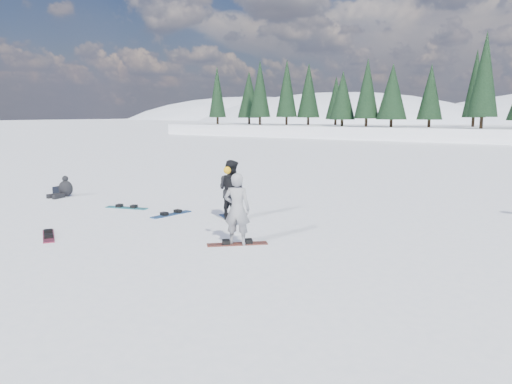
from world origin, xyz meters
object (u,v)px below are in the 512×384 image
snowboarder_woman (237,209)px  snowboard_loose_a (171,214)px  gear_bag (59,191)px  snowboard_loose_c (127,208)px  seated_rider (65,189)px  snowboarder_man (231,190)px  snowboard_loose_b (49,236)px

snowboarder_woman → snowboard_loose_a: size_ratio=1.29×
gear_bag → snowboard_loose_c: 4.58m
gear_bag → snowboard_loose_c: gear_bag is taller
seated_rider → gear_bag: 0.76m
snowboarder_man → snowboard_loose_b: size_ratio=1.22×
gear_bag → snowboard_loose_b: (5.82, -4.48, -0.14)m
snowboard_loose_b → snowboard_loose_a: size_ratio=1.00×
seated_rider → snowboard_loose_c: bearing=-7.7°
snowboard_loose_b → snowboard_loose_c: bearing=141.9°
snowboard_loose_a → snowboarder_woman: bearing=-108.4°
gear_bag → snowboard_loose_b: 7.35m
seated_rider → snowboard_loose_c: size_ratio=0.65×
snowboard_loose_b → snowboarder_woman: bearing=57.5°
snowboard_loose_b → snowboarder_man: bearing=91.4°
seated_rider → snowboard_loose_a: bearing=-5.9°
gear_bag → snowboard_loose_c: bearing=-7.6°
seated_rider → gear_bag: bearing=157.7°
snowboarder_woman → snowboard_loose_b: size_ratio=1.29×
seated_rider → gear_bag: seated_rider is taller
snowboarder_man → snowboard_loose_a: (-2.00, -0.52, -0.90)m
snowboarder_man → snowboard_loose_b: snowboarder_man is taller
snowboard_loose_a → snowboard_loose_b: bearing=175.6°
gear_bag → snowboard_loose_a: (6.58, -0.61, -0.14)m
gear_bag → seated_rider: bearing=-19.8°
snowboarder_woman → snowboard_loose_a: bearing=-44.8°
seated_rider → snowboard_loose_b: (5.12, -4.23, -0.30)m
gear_bag → snowboard_loose_b: gear_bag is taller
snowboard_loose_c → snowboarder_man: bearing=-9.0°
snowboard_loose_a → snowboard_loose_c: bearing=96.6°
snowboarder_man → seated_rider: (-7.88, -0.17, -0.60)m
snowboarder_man → gear_bag: snowboarder_man is taller
snowboarder_woman → gear_bag: (-10.46, 2.42, -0.76)m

